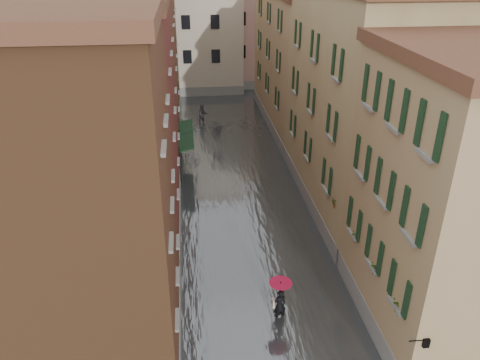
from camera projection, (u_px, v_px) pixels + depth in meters
ground at (266, 301)px, 21.93m from camera, size 120.00×120.00×0.00m
floodwater at (237, 178)px, 33.45m from camera, size 10.00×60.00×0.20m
building_left_near at (85, 212)px, 16.54m from camera, size 6.00×8.00×13.00m
building_left_mid at (121, 118)px, 26.43m from camera, size 6.00×14.00×12.50m
building_left_far at (140, 51)px, 39.43m from camera, size 6.00×16.00×14.00m
building_right_near at (455, 208)px, 18.30m from camera, size 6.00×8.00×11.50m
building_right_mid at (361, 105)px, 27.75m from camera, size 6.00×14.00×13.00m
building_right_far at (301, 62)px, 41.41m from camera, size 6.00×16.00×11.50m
building_end_cream at (186, 30)px, 52.50m from camera, size 12.00×9.00×13.00m
building_end_pink at (262, 31)px, 55.42m from camera, size 10.00×9.00×12.00m
awning_near at (186, 143)px, 33.08m from camera, size 1.09×3.33×2.80m
awning_far at (185, 128)px, 35.91m from camera, size 1.09×2.82×2.80m
wall_lantern at (425, 342)px, 15.70m from camera, size 0.71×0.22×0.35m
window_planters at (366, 242)px, 20.11m from camera, size 0.59×8.50×0.84m
pedestrian_main at (280, 297)px, 20.27m from camera, size 1.03×1.03×2.06m
pedestrian_far at (203, 115)px, 43.32m from camera, size 1.11×1.00×1.89m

